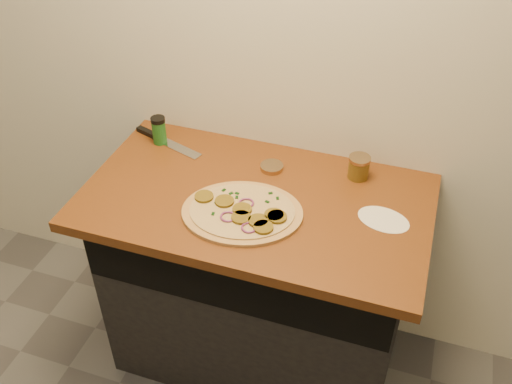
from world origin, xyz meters
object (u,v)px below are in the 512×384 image
(pizza, at_px, (243,212))
(spice_shaker, at_px, (159,130))
(chefs_knife, at_px, (162,140))
(salsa_jar, at_px, (359,167))

(pizza, relative_size, spice_shaker, 4.26)
(chefs_knife, xyz_separation_m, salsa_jar, (0.77, 0.01, 0.04))
(pizza, xyz_separation_m, spice_shaker, (-0.45, 0.30, 0.05))
(salsa_jar, bearing_deg, chefs_knife, -178.99)
(salsa_jar, bearing_deg, spice_shaker, -178.25)
(chefs_knife, height_order, spice_shaker, spice_shaker)
(spice_shaker, bearing_deg, chefs_knife, 77.09)
(pizza, xyz_separation_m, salsa_jar, (0.32, 0.33, 0.03))
(chefs_knife, relative_size, spice_shaker, 2.86)
(salsa_jar, height_order, spice_shaker, spice_shaker)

